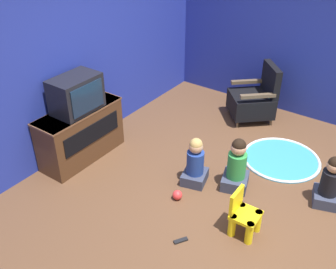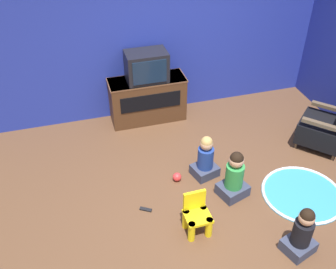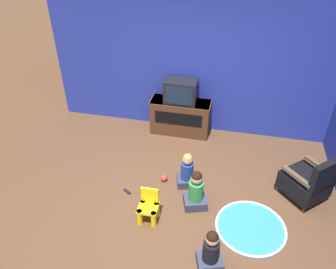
% 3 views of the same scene
% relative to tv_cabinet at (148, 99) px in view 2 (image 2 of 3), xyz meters
% --- Properties ---
extents(ground_plane, '(30.00, 30.00, 0.00)m').
position_rel_tv_cabinet_xyz_m(ground_plane, '(0.38, -2.06, -0.37)').
color(ground_plane, brown).
extents(wall_back, '(5.55, 0.12, 2.90)m').
position_rel_tv_cabinet_xyz_m(wall_back, '(0.16, 0.30, 1.08)').
color(wall_back, '#23339E').
rests_on(wall_back, ground_plane).
extents(tv_cabinet, '(1.18, 0.45, 0.71)m').
position_rel_tv_cabinet_xyz_m(tv_cabinet, '(0.00, 0.00, 0.00)').
color(tv_cabinet, '#4C2D19').
rests_on(tv_cabinet, ground_plane).
extents(television, '(0.61, 0.40, 0.45)m').
position_rel_tv_cabinet_xyz_m(television, '(0.00, -0.02, 0.57)').
color(television, black).
rests_on(television, tv_cabinet).
extents(black_armchair, '(0.84, 0.84, 0.87)m').
position_rel_tv_cabinet_xyz_m(black_armchair, '(2.27, -1.40, -0.03)').
color(black_armchair, brown).
rests_on(black_armchair, ground_plane).
extents(yellow_kid_chair, '(0.29, 0.28, 0.51)m').
position_rel_tv_cabinet_xyz_m(yellow_kid_chair, '(-0.01, -2.35, -0.16)').
color(yellow_kid_chair, yellow).
rests_on(yellow_kid_chair, ground_plane).
extents(play_mat, '(1.02, 1.02, 0.04)m').
position_rel_tv_cabinet_xyz_m(play_mat, '(1.47, -2.20, -0.36)').
color(play_mat, teal).
rests_on(play_mat, ground_plane).
extents(child_watching_left, '(0.42, 0.39, 0.67)m').
position_rel_tv_cabinet_xyz_m(child_watching_left, '(0.62, -1.95, -0.08)').
color(child_watching_left, '#33384C').
rests_on(child_watching_left, ground_plane).
extents(child_watching_center, '(0.39, 0.37, 0.63)m').
position_rel_tv_cabinet_xyz_m(child_watching_center, '(0.96, -2.93, -0.09)').
color(child_watching_center, '#33384C').
rests_on(child_watching_center, ground_plane).
extents(child_watching_right, '(0.38, 0.35, 0.62)m').
position_rel_tv_cabinet_xyz_m(child_watching_right, '(0.41, -1.51, -0.10)').
color(child_watching_right, '#33384C').
rests_on(child_watching_right, ground_plane).
extents(toy_ball, '(0.11, 0.11, 0.11)m').
position_rel_tv_cabinet_xyz_m(toy_ball, '(0.02, -1.51, -0.31)').
color(toy_ball, red).
rests_on(toy_ball, ground_plane).
extents(remote_control, '(0.15, 0.12, 0.02)m').
position_rel_tv_cabinet_xyz_m(remote_control, '(-0.50, -1.91, -0.36)').
color(remote_control, black).
rests_on(remote_control, ground_plane).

